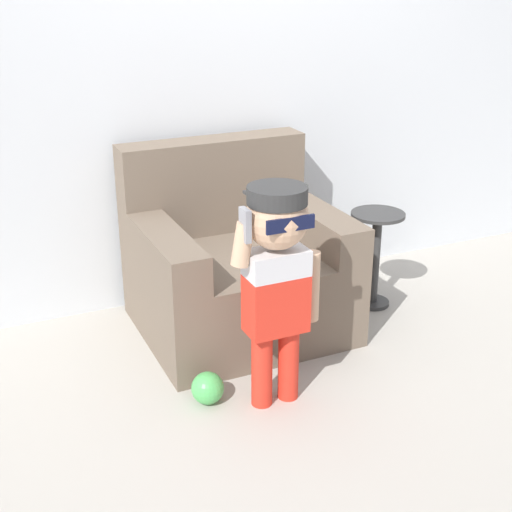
{
  "coord_description": "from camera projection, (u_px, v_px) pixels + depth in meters",
  "views": [
    {
      "loc": [
        -1.5,
        -2.91,
        1.76
      ],
      "look_at": [
        -0.27,
        -0.23,
        0.54
      ],
      "focal_mm": 50.0,
      "sensor_mm": 36.0,
      "label": 1
    }
  ],
  "objects": [
    {
      "name": "ground_plane",
      "position": [
        285.0,
        328.0,
        3.69
      ],
      "size": [
        10.0,
        10.0,
        0.0
      ],
      "primitive_type": "plane",
      "color": "#ADA89E"
    },
    {
      "name": "armchair",
      "position": [
        236.0,
        266.0,
        3.63
      ],
      "size": [
        0.99,
        0.88,
        0.92
      ],
      "color": "#6B5B4C",
      "rests_on": "ground_plane"
    },
    {
      "name": "person_child",
      "position": [
        277.0,
        263.0,
        2.85
      ],
      "size": [
        0.39,
        0.3,
        0.96
      ],
      "color": "red",
      "rests_on": "ground_plane"
    },
    {
      "name": "toy_ball",
      "position": [
        208.0,
        388.0,
        3.05
      ],
      "size": [
        0.14,
        0.14,
        0.14
      ],
      "color": "#4CB256",
      "rests_on": "ground_plane"
    },
    {
      "name": "wall_back",
      "position": [
        234.0,
        57.0,
        3.73
      ],
      "size": [
        10.0,
        0.05,
        2.6
      ],
      "color": "silver",
      "rests_on": "ground_plane"
    },
    {
      "name": "side_table",
      "position": [
        376.0,
        250.0,
        3.84
      ],
      "size": [
        0.29,
        0.29,
        0.53
      ],
      "color": "#333333",
      "rests_on": "ground_plane"
    }
  ]
}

